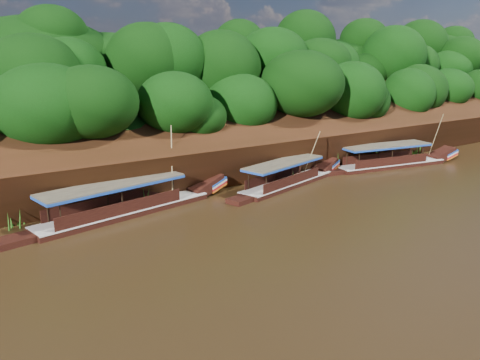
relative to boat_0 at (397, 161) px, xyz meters
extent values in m
plane|color=black|center=(-14.43, -7.06, -0.53)|extent=(160.00, 160.00, 0.00)
cube|color=black|center=(-14.43, 8.94, 2.97)|extent=(120.00, 16.12, 13.64)
cube|color=black|center=(-14.43, 18.94, -0.53)|extent=(120.00, 24.00, 12.00)
ellipsoid|color=#13450B|center=(-20.43, 7.94, 2.97)|extent=(18.00, 8.00, 6.40)
ellipsoid|color=#13450B|center=(-14.43, 15.94, 8.67)|extent=(24.00, 11.00, 8.40)
ellipsoid|color=#13450B|center=(9.57, 7.44, 2.87)|extent=(18.00, 8.00, 6.00)
ellipsoid|color=#13450B|center=(19.57, 14.94, 8.27)|extent=(22.00, 10.00, 8.00)
cube|color=black|center=(-0.73, 0.12, -0.53)|extent=(12.36, 4.11, 0.86)
cube|color=silver|center=(-0.73, 0.12, -0.12)|extent=(12.37, 4.17, 0.10)
cube|color=black|center=(6.02, -1.03, 0.14)|extent=(3.09, 2.03, 1.66)
cube|color=#1A47AD|center=(6.77, -1.15, 0.42)|extent=(1.75, 1.86, 0.62)
cube|color=red|center=(6.77, -1.15, 0.10)|extent=(1.75, 1.86, 0.62)
cube|color=#4E4737|center=(-1.48, 0.25, 1.76)|extent=(9.80, 3.98, 0.11)
cube|color=#1A47AD|center=(-1.48, 0.25, 1.65)|extent=(9.80, 3.98, 0.17)
cylinder|color=tan|center=(4.35, -1.22, 2.43)|extent=(1.21, 1.96, 4.60)
cube|color=black|center=(-13.87, 0.39, -0.53)|extent=(11.02, 4.75, 0.82)
cube|color=silver|center=(-13.87, 0.39, -0.14)|extent=(11.04, 4.81, 0.09)
cube|color=black|center=(-7.96, 1.98, 0.10)|extent=(2.88, 2.11, 1.53)
cube|color=#1A47AD|center=(-7.30, 2.16, 0.38)|extent=(1.70, 1.85, 0.56)
cube|color=red|center=(-7.30, 2.16, 0.07)|extent=(1.70, 1.85, 0.56)
cube|color=#4E4737|center=(-14.53, 0.22, 1.65)|extent=(8.82, 4.43, 0.11)
cube|color=#1A47AD|center=(-14.53, 0.22, 1.55)|extent=(8.82, 4.43, 0.16)
cylinder|color=tan|center=(-11.10, 0.57, 1.98)|extent=(0.81, 1.20, 4.01)
cube|color=black|center=(-28.20, 0.89, -0.53)|extent=(13.24, 4.54, 0.89)
cube|color=silver|center=(-28.20, 0.89, -0.10)|extent=(13.25, 4.60, 0.10)
cube|color=black|center=(-20.98, 2.24, 0.16)|extent=(3.32, 2.17, 1.76)
cube|color=#1A47AD|center=(-20.18, 2.39, 0.46)|extent=(1.89, 1.96, 0.66)
cube|color=red|center=(-20.18, 2.39, 0.12)|extent=(1.89, 1.96, 0.66)
cube|color=#4E4737|center=(-29.00, 0.74, 1.86)|extent=(10.51, 4.34, 0.12)
cube|color=#1A47AD|center=(-29.00, 0.74, 1.74)|extent=(10.51, 4.34, 0.18)
cylinder|color=tan|center=(-24.27, 1.43, 2.70)|extent=(1.06, 1.90, 5.21)
cone|color=#2E6F1B|center=(-35.12, 2.43, 0.17)|extent=(1.50, 1.50, 1.40)
cone|color=#2E6F1B|center=(-26.43, 2.36, 0.46)|extent=(1.50, 1.50, 1.97)
cone|color=#2E6F1B|center=(-19.92, 2.49, 0.17)|extent=(1.50, 1.50, 1.41)
cone|color=#2E6F1B|center=(-12.40, 2.14, 0.31)|extent=(1.50, 1.50, 1.69)
cone|color=#2E6F1B|center=(-6.34, 2.29, 0.39)|extent=(1.50, 1.50, 1.84)
cone|color=#2E6F1B|center=(-1.03, 2.03, 0.30)|extent=(1.50, 1.50, 1.66)
cone|color=#2E6F1B|center=(6.45, 2.51, 0.50)|extent=(1.50, 1.50, 2.06)
camera|label=1|loc=(-38.92, -29.61, 10.36)|focal=35.00mm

